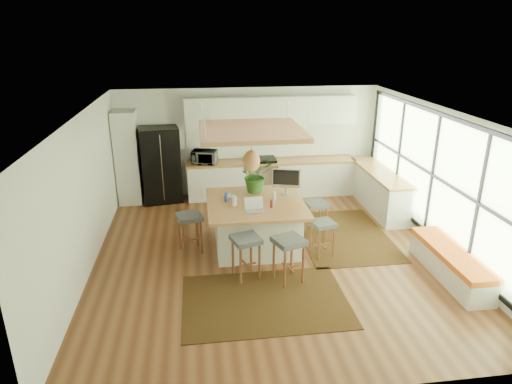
{
  "coord_description": "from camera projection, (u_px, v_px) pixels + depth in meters",
  "views": [
    {
      "loc": [
        -1.27,
        -7.53,
        4.09
      ],
      "look_at": [
        -0.2,
        0.5,
        1.1
      ],
      "focal_mm": 31.57,
      "sensor_mm": 36.0,
      "label": 1
    }
  ],
  "objects": [
    {
      "name": "pantry",
      "position": [
        128.0,
        158.0,
        10.77
      ],
      "size": [
        0.55,
        0.6,
        2.25
      ],
      "primitive_type": "cube",
      "color": "silver",
      "rests_on": "floor"
    },
    {
      "name": "wall_left",
      "position": [
        84.0,
        196.0,
        7.7
      ],
      "size": [
        0.0,
        7.0,
        7.0
      ],
      "primitive_type": "plane",
      "rotation": [
        1.57,
        0.0,
        1.57
      ],
      "color": "silver",
      "rests_on": "ground"
    },
    {
      "name": "ceiling",
      "position": [
        272.0,
        113.0,
        7.64
      ],
      "size": [
        7.0,
        7.0,
        0.0
      ],
      "primitive_type": "plane",
      "rotation": [
        3.14,
        0.0,
        0.0
      ],
      "color": "white",
      "rests_on": "ground"
    },
    {
      "name": "back_counter_top",
      "position": [
        272.0,
        162.0,
        11.29
      ],
      "size": [
        4.24,
        0.64,
        0.05
      ],
      "primitive_type": "cube",
      "color": "#9E6338",
      "rests_on": "back_counter_base"
    },
    {
      "name": "rug_near",
      "position": [
        265.0,
        301.0,
        7.12
      ],
      "size": [
        2.6,
        1.8,
        0.01
      ],
      "primitive_type": "cube",
      "color": "black",
      "rests_on": "floor"
    },
    {
      "name": "stool_right_back",
      "position": [
        316.0,
        218.0,
        9.31
      ],
      "size": [
        0.49,
        0.49,
        0.72
      ],
      "primitive_type": null,
      "rotation": [
        0.0,
        0.0,
        1.73
      ],
      "color": "#414448",
      "rests_on": "floor"
    },
    {
      "name": "island_bottle_3",
      "position": [
        273.0,
        196.0,
        8.66
      ],
      "size": [
        0.07,
        0.07,
        0.19
      ],
      "primitive_type": "cylinder",
      "color": "silver",
      "rests_on": "island"
    },
    {
      "name": "laptop",
      "position": [
        255.0,
        205.0,
        8.12
      ],
      "size": [
        0.37,
        0.39,
        0.26
      ],
      "primitive_type": null,
      "rotation": [
        0.0,
        0.0,
        0.09
      ],
      "color": "#A5A5AA",
      "rests_on": "island"
    },
    {
      "name": "right_counter_base",
      "position": [
        379.0,
        190.0,
        10.64
      ],
      "size": [
        0.6,
        2.5,
        0.88
      ],
      "primitive_type": "cube",
      "color": "silver",
      "rests_on": "floor"
    },
    {
      "name": "island_bottle_2",
      "position": [
        271.0,
        202.0,
        8.32
      ],
      "size": [
        0.07,
        0.07,
        0.19
      ],
      "primitive_type": "cylinder",
      "color": "maroon",
      "rests_on": "island"
    },
    {
      "name": "wall_right",
      "position": [
        440.0,
        180.0,
        8.51
      ],
      "size": [
        0.0,
        7.0,
        7.0
      ],
      "primitive_type": "plane",
      "rotation": [
        1.57,
        0.0,
        -1.57
      ],
      "color": "silver",
      "rests_on": "ground"
    },
    {
      "name": "fridge",
      "position": [
        161.0,
        165.0,
        10.94
      ],
      "size": [
        1.02,
        0.86,
        1.85
      ],
      "primitive_type": null,
      "rotation": [
        0.0,
        0.0,
        0.16
      ],
      "color": "black",
      "rests_on": "floor"
    },
    {
      "name": "ceiling_panel",
      "position": [
        251.0,
        145.0,
        8.2
      ],
      "size": [
        1.86,
        1.86,
        0.8
      ],
      "primitive_type": null,
      "color": "#9E6338",
      "rests_on": "ceiling"
    },
    {
      "name": "wall_front",
      "position": [
        323.0,
        296.0,
        4.85
      ],
      "size": [
        6.5,
        0.0,
        6.5
      ],
      "primitive_type": "plane",
      "rotation": [
        -1.57,
        0.0,
        0.0
      ],
      "color": "silver",
      "rests_on": "ground"
    },
    {
      "name": "window_bench",
      "position": [
        450.0,
        264.0,
        7.73
      ],
      "size": [
        0.52,
        2.0,
        0.5
      ],
      "primitive_type": null,
      "color": "silver",
      "rests_on": "floor"
    },
    {
      "name": "backsplash",
      "position": [
        270.0,
        141.0,
        11.41
      ],
      "size": [
        4.2,
        0.02,
        0.8
      ],
      "primitive_type": "cube",
      "color": "white",
      "rests_on": "wall_back"
    },
    {
      "name": "right_counter_top",
      "position": [
        380.0,
        172.0,
        10.48
      ],
      "size": [
        0.64,
        2.54,
        0.05
      ],
      "primitive_type": "cube",
      "color": "#9E6338",
      "rests_on": "right_counter_base"
    },
    {
      "name": "stool_near_right",
      "position": [
        288.0,
        262.0,
        7.58
      ],
      "size": [
        0.6,
        0.6,
        0.79
      ],
      "primitive_type": null,
      "rotation": [
        0.0,
        0.0,
        0.35
      ],
      "color": "#414448",
      "rests_on": "floor"
    },
    {
      "name": "island_bottle_0",
      "position": [
        226.0,
        197.0,
        8.6
      ],
      "size": [
        0.07,
        0.07,
        0.19
      ],
      "primitive_type": "cylinder",
      "color": "#2C54B2",
      "rests_on": "island"
    },
    {
      "name": "upper_cabinets",
      "position": [
        271.0,
        111.0,
        10.98
      ],
      "size": [
        4.2,
        0.34,
        0.7
      ],
      "primitive_type": "cube",
      "color": "silver",
      "rests_on": "wall_back"
    },
    {
      "name": "range",
      "position": [
        262.0,
        177.0,
        11.39
      ],
      "size": [
        0.76,
        0.62,
        1.0
      ],
      "primitive_type": null,
      "color": "#A5A5AA",
      "rests_on": "floor"
    },
    {
      "name": "monitor",
      "position": [
        286.0,
        181.0,
        8.94
      ],
      "size": [
        0.6,
        0.34,
        0.53
      ],
      "primitive_type": null,
      "rotation": [
        0.0,
        0.0,
        -0.25
      ],
      "color": "#A5A5AA",
      "rests_on": "island"
    },
    {
      "name": "microwave",
      "position": [
        204.0,
        155.0,
        10.98
      ],
      "size": [
        0.65,
        0.47,
        0.4
      ],
      "primitive_type": "imported",
      "rotation": [
        0.0,
        0.0,
        -0.26
      ],
      "color": "#A5A5AA",
      "rests_on": "back_counter_top"
    },
    {
      "name": "floor",
      "position": [
        270.0,
        255.0,
        8.57
      ],
      "size": [
        7.0,
        7.0,
        0.0
      ],
      "primitive_type": "plane",
      "color": "#592D19",
      "rests_on": "ground"
    },
    {
      "name": "stool_near_left",
      "position": [
        246.0,
        259.0,
        7.69
      ],
      "size": [
        0.57,
        0.57,
        0.76
      ],
      "primitive_type": null,
      "rotation": [
        0.0,
        0.0,
        0.3
      ],
      "color": "#414448",
      "rests_on": "floor"
    },
    {
      "name": "island_plant",
      "position": [
        256.0,
        178.0,
        9.06
      ],
      "size": [
        0.82,
        0.87,
        0.56
      ],
      "primitive_type": "imported",
      "rotation": [
        0.0,
        0.0,
        0.29
      ],
      "color": "#1E4C19",
      "rests_on": "island"
    },
    {
      "name": "window_wall",
      "position": [
        439.0,
        178.0,
        8.49
      ],
      "size": [
        0.1,
        6.2,
        2.6
      ],
      "primitive_type": null,
      "color": "black",
      "rests_on": "wall_right"
    },
    {
      "name": "island_bowl",
      "position": [
        229.0,
        196.0,
        8.85
      ],
      "size": [
        0.24,
        0.24,
        0.05
      ],
      "primitive_type": "imported",
      "rotation": [
        0.0,
        0.0,
        0.32
      ],
      "color": "silver",
      "rests_on": "island"
    },
    {
      "name": "rug_right",
      "position": [
        343.0,
        235.0,
        9.34
      ],
      "size": [
        1.8,
        2.6,
        0.01
      ],
      "primitive_type": "cube",
      "color": "black",
      "rests_on": "floor"
    },
    {
      "name": "back_counter_base",
      "position": [
        271.0,
        179.0,
        11.44
      ],
      "size": [
        4.2,
        0.6,
        0.88
      ],
      "primitive_type": "cube",
      "color": "silver",
      "rests_on": "floor"
    },
    {
      "name": "island_bottle_1",
      "position": [
        235.0,
        201.0,
        8.38
      ],
      "size": [
        0.07,
        0.07,
        0.19
      ],
      "primitive_type": "cylinder",
      "color": "white",
      "rests_on": "island"
    },
    {
      "name": "stool_right_front",
      "position": [
        322.0,
        238.0,
        8.45
      ],
      "size": [
        0.49,
        0.49,
        0.69
      ],
      "primitive_type": null,
      "rotation": [
        0.0,
        0.0,
        1.81
      ],
      "color": "#414448",
      "rests_on": "floor"
    },
    {
      "name": "wall_back",
      "position": [
        248.0,
        142.0,
        11.36
      ],
      "size": [
        6.5,
        0.0,
        6.5
      ],
      "primitive_type": "plane",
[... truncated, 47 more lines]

